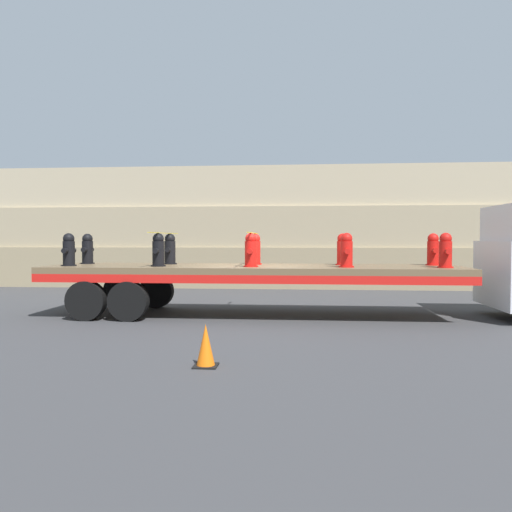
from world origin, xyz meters
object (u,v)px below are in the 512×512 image
(fire_hydrant_black_near_0, at_px, (69,250))
(fire_hydrant_red_near_4, at_px, (445,251))
(fire_hydrant_red_near_2, at_px, (251,250))
(fire_hydrant_red_far_3, at_px, (343,250))
(fire_hydrant_black_far_1, at_px, (170,249))
(fire_hydrant_red_near_3, at_px, (346,251))
(fire_hydrant_red_far_2, at_px, (255,250))
(traffic_cone, at_px, (206,346))
(flatbed_trailer, at_px, (227,274))
(fire_hydrant_red_far_4, at_px, (433,250))
(fire_hydrant_black_near_1, at_px, (158,250))
(fire_hydrant_black_far_0, at_px, (88,249))

(fire_hydrant_black_near_0, xyz_separation_m, fire_hydrant_red_near_4, (9.27, 0.00, 0.00))
(fire_hydrant_red_near_2, bearing_deg, fire_hydrant_red_far_3, 25.67)
(fire_hydrant_black_far_1, height_order, fire_hydrant_red_near_2, same)
(fire_hydrant_red_near_2, bearing_deg, fire_hydrant_black_near_0, 180.00)
(fire_hydrant_red_near_4, bearing_deg, fire_hydrant_red_near_3, 180.00)
(fire_hydrant_red_far_2, bearing_deg, traffic_cone, -92.29)
(fire_hydrant_black_far_1, bearing_deg, flatbed_trailer, -18.61)
(flatbed_trailer, distance_m, fire_hydrant_red_near_4, 5.37)
(fire_hydrant_red_far_4, bearing_deg, traffic_cone, -130.10)
(fire_hydrant_black_near_1, distance_m, fire_hydrant_red_far_2, 2.57)
(fire_hydrant_black_far_0, xyz_separation_m, fire_hydrant_red_near_3, (6.96, -1.11, 0.00))
(traffic_cone, bearing_deg, fire_hydrant_red_far_2, 87.71)
(fire_hydrant_black_near_0, distance_m, traffic_cone, 6.56)
(fire_hydrant_red_far_2, relative_size, fire_hydrant_red_near_3, 1.00)
(fire_hydrant_black_far_0, bearing_deg, fire_hydrant_black_near_0, -90.00)
(fire_hydrant_black_far_0, xyz_separation_m, traffic_cone, (4.41, -5.78, -1.36))
(flatbed_trailer, distance_m, fire_hydrant_black_near_0, 4.06)
(fire_hydrant_black_far_1, bearing_deg, fire_hydrant_black_near_0, -154.33)
(fire_hydrant_red_near_4, bearing_deg, fire_hydrant_red_far_3, 154.33)
(fire_hydrant_red_far_3, bearing_deg, fire_hydrant_red_far_4, 0.00)
(fire_hydrant_red_near_4, bearing_deg, fire_hydrant_red_far_4, 90.00)
(fire_hydrant_red_near_3, xyz_separation_m, fire_hydrant_red_far_3, (0.00, 1.11, 0.00))
(fire_hydrant_red_far_3, distance_m, fire_hydrant_red_near_4, 2.57)
(fire_hydrant_black_far_0, distance_m, fire_hydrant_red_far_3, 6.96)
(fire_hydrant_red_near_3, xyz_separation_m, fire_hydrant_red_far_4, (2.32, 1.11, 0.00))
(fire_hydrant_red_near_2, height_order, fire_hydrant_red_far_4, same)
(flatbed_trailer, relative_size, fire_hydrant_black_far_1, 12.59)
(fire_hydrant_black_near_0, distance_m, fire_hydrant_black_near_1, 2.32)
(fire_hydrant_black_far_1, height_order, fire_hydrant_red_near_3, same)
(fire_hydrant_black_far_1, bearing_deg, fire_hydrant_red_far_4, 0.00)
(fire_hydrant_black_far_0, relative_size, fire_hydrant_red_near_3, 1.00)
(fire_hydrant_red_far_2, xyz_separation_m, fire_hydrant_red_far_4, (4.64, 0.00, 0.00))
(fire_hydrant_black_far_1, xyz_separation_m, fire_hydrant_red_near_3, (4.64, -1.11, 0.00))
(flatbed_trailer, relative_size, fire_hydrant_black_near_1, 12.59)
(traffic_cone, bearing_deg, flatbed_trailer, 94.74)
(fire_hydrant_black_far_1, relative_size, fire_hydrant_red_near_3, 1.00)
(flatbed_trailer, height_order, fire_hydrant_red_near_2, fire_hydrant_red_near_2)
(fire_hydrant_red_far_3, bearing_deg, traffic_cone, -113.80)
(fire_hydrant_red_near_2, bearing_deg, flatbed_trailer, 140.00)
(flatbed_trailer, xyz_separation_m, fire_hydrant_black_far_1, (-1.65, 0.56, 0.63))
(fire_hydrant_red_near_2, height_order, fire_hydrant_red_far_2, same)
(fire_hydrant_red_far_2, relative_size, fire_hydrant_red_far_4, 1.00)
(fire_hydrant_red_near_3, relative_size, fire_hydrant_red_near_4, 1.00)
(fire_hydrant_black_near_1, xyz_separation_m, fire_hydrant_red_near_2, (2.32, 0.00, 0.00))
(fire_hydrant_black_far_1, relative_size, fire_hydrant_red_far_3, 1.00)
(fire_hydrant_red_near_4, bearing_deg, fire_hydrant_black_far_0, 173.15)
(fire_hydrant_black_far_1, distance_m, traffic_cone, 6.29)
(fire_hydrant_red_near_3, bearing_deg, fire_hydrant_black_far_0, 170.90)
(fire_hydrant_black_far_0, distance_m, fire_hydrant_red_near_3, 7.04)
(fire_hydrant_black_far_0, distance_m, fire_hydrant_black_far_1, 2.32)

